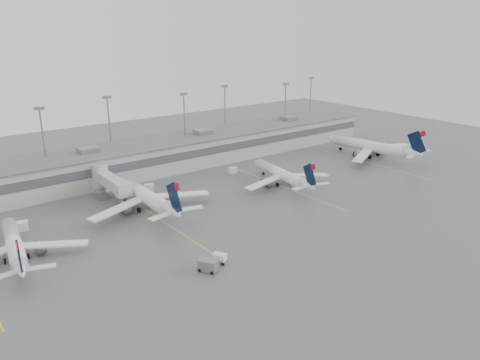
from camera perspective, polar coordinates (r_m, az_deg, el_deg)
ground at (r=91.57m, az=7.79°, el=-7.09°), size 260.00×260.00×0.00m
terminal at (r=134.53m, az=-9.85°, el=3.05°), size 152.00×17.00×9.45m
light_masts at (r=137.76m, az=-11.16°, el=6.70°), size 142.40×8.00×20.60m
jet_bridge_right at (r=115.83m, az=-15.92°, el=-0.06°), size 4.00×17.20×7.00m
stand_markings at (r=108.25m, az=-1.21°, el=-2.80°), size 105.25×40.00×0.01m
jet_far_left at (r=90.76m, az=-25.78°, el=-7.23°), size 23.94×26.99×8.75m
jet_mid_left at (r=105.34m, az=-11.35°, el=-1.92°), size 28.62×32.08×10.38m
jet_mid_right at (r=119.96m, az=5.24°, el=0.67°), size 24.43×27.59×8.97m
jet_far_right at (r=150.47m, az=15.91°, el=3.95°), size 30.15×33.97×11.00m
baggage_tug at (r=81.95m, az=-2.51°, el=-9.63°), size 2.73×3.09×1.70m
baggage_cart at (r=79.31m, az=-3.93°, el=-10.34°), size 3.19×3.65×2.04m
gse_uld_a at (r=103.52m, az=-25.11°, el=-5.11°), size 2.91×2.23×1.85m
gse_uld_b at (r=118.27m, az=-11.05°, el=-0.88°), size 2.60×2.11×1.59m
gse_uld_c at (r=129.77m, az=-0.90°, el=1.20°), size 2.37×1.72×1.57m
gse_loader at (r=115.45m, az=-16.61°, el=-1.71°), size 2.39×3.38×1.95m
cone_b at (r=109.60m, az=-17.91°, el=-3.26°), size 0.46×0.46×0.73m
cone_c at (r=120.93m, az=0.69°, el=-0.30°), size 0.49×0.49×0.77m
cone_d at (r=142.12m, az=11.12°, el=2.21°), size 0.47×0.47×0.75m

